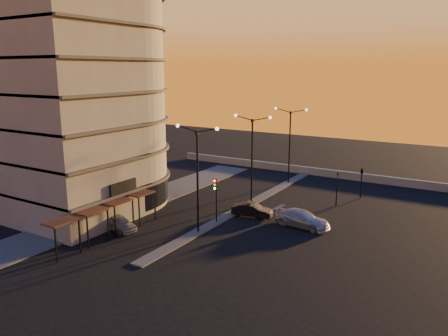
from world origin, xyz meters
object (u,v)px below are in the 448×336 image
car_sedan (252,210)px  traffic_light_main (216,193)px  car_hatchback (118,222)px  car_wagon (302,219)px  streetlamp_mid (252,152)px

car_sedan → traffic_light_main: bearing=139.4°
car_hatchback → car_wagon: (13.74, 9.33, 0.07)m
streetlamp_mid → traffic_light_main: bearing=-90.0°
car_hatchback → car_sedan: (8.56, 9.46, -0.03)m
car_hatchback → streetlamp_mid: bearing=-13.4°
streetlamp_mid → car_wagon: size_ratio=1.82×
streetlamp_mid → car_hatchback: (-6.50, -13.18, -4.90)m
car_wagon → streetlamp_mid: bearing=68.2°
streetlamp_mid → car_hatchback: streetlamp_mid is taller
car_sedan → car_hatchback: bearing=128.4°
streetlamp_mid → car_hatchback: bearing=-116.3°
car_hatchback → car_wagon: 16.61m
car_hatchback → car_wagon: size_ratio=0.78×
traffic_light_main → car_sedan: size_ratio=1.06×
traffic_light_main → streetlamp_mid: bearing=90.0°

